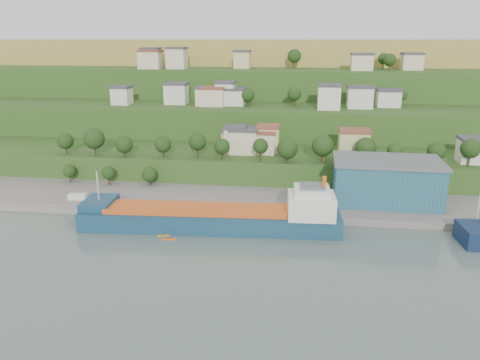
% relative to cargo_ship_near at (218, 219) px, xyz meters
% --- Properties ---
extents(ground, '(500.00, 500.00, 0.00)m').
position_rel_cargo_ship_near_xyz_m(ground, '(6.36, -7.90, -2.81)').
color(ground, '#495951').
rests_on(ground, ground).
extents(quay, '(220.00, 26.00, 4.00)m').
position_rel_cargo_ship_near_xyz_m(quay, '(26.36, 20.10, -2.81)').
color(quay, slate).
rests_on(quay, ground).
extents(pebble_beach, '(40.00, 18.00, 2.40)m').
position_rel_cargo_ship_near_xyz_m(pebble_beach, '(-48.64, 14.10, -2.81)').
color(pebble_beach, slate).
rests_on(pebble_beach, ground).
extents(hillside, '(360.00, 211.31, 96.00)m').
position_rel_cargo_ship_near_xyz_m(hillside, '(6.36, 160.81, -2.73)').
color(hillside, '#284719').
rests_on(hillside, ground).
extents(cargo_ship_near, '(69.06, 14.79, 17.61)m').
position_rel_cargo_ship_near_xyz_m(cargo_ship_near, '(0.00, 0.00, 0.00)').
color(cargo_ship_near, navy).
rests_on(cargo_ship_near, ground).
extents(warehouse, '(31.52, 19.86, 12.80)m').
position_rel_cargo_ship_near_xyz_m(warehouse, '(46.23, 23.10, 5.62)').
color(warehouse, '#205861').
rests_on(warehouse, quay).
extents(caravan, '(5.58, 2.85, 2.50)m').
position_rel_cargo_ship_near_xyz_m(caravan, '(-45.23, 12.32, -0.36)').
color(caravan, silver).
rests_on(caravan, pebble_beach).
extents(dinghy, '(4.26, 2.06, 0.82)m').
position_rel_cargo_ship_near_xyz_m(dinghy, '(-41.20, 12.79, -1.20)').
color(dinghy, silver).
rests_on(dinghy, pebble_beach).
extents(kayak_orange, '(3.54, 0.89, 0.88)m').
position_rel_cargo_ship_near_xyz_m(kayak_orange, '(-11.09, -8.31, -2.55)').
color(kayak_orange, '#EE5A15').
rests_on(kayak_orange, ground).
extents(kayak_yellow, '(3.33, 1.39, 0.82)m').
position_rel_cargo_ship_near_xyz_m(kayak_yellow, '(-13.06, -6.23, -2.57)').
color(kayak_yellow, '#C28F16').
rests_on(kayak_yellow, ground).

